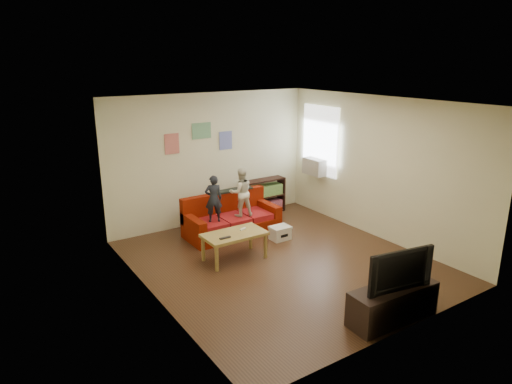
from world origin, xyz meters
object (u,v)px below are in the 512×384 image
file_box (280,233)px  child_a (214,199)px  child_b (241,192)px  coffee_table (234,237)px  sofa (231,220)px  television (396,268)px  bookshelf (264,198)px  tv_stand (393,303)px

file_box → child_a: bearing=149.1°
child_b → coffee_table: child_b is taller
child_a → child_b: (0.60, 0.00, 0.03)m
sofa → television: bearing=-87.0°
bookshelf → television: (-1.05, -4.55, 0.41)m
coffee_table → bookshelf: bookshelf is taller
file_box → tv_stand: (-0.42, -3.08, 0.11)m
child_b → coffee_table: bearing=66.4°
bookshelf → file_box: 1.61m
sofa → child_a: (-0.45, -0.16, 0.56)m
sofa → child_b: 0.63m
coffee_table → child_b: bearing=52.8°
child_a → tv_stand: 3.83m
coffee_table → file_box: 1.25m
sofa → bookshelf: sofa is taller
sofa → coffee_table: size_ratio=1.72×
tv_stand → coffee_table: bearing=108.3°
child_b → television: (0.06, -3.72, -0.11)m
sofa → television: 3.92m
bookshelf → file_box: bookshelf is taller
child_a → television: child_a is taller
child_b → coffee_table: (-0.71, -0.93, -0.45)m
sofa → tv_stand: (0.20, -3.89, -0.03)m
child_b → file_box: size_ratio=2.51×
coffee_table → bookshelf: 2.53m
file_box → coffee_table: bearing=-166.2°
television → coffee_table: bearing=115.3°
bookshelf → television: bearing=-103.0°
child_a → sofa: bearing=-141.0°
bookshelf → child_a: bearing=-154.2°
child_b → tv_stand: size_ratio=0.75×
tv_stand → television: television is taller
child_b → television: bearing=104.5°
sofa → child_a: size_ratio=2.05×
coffee_table → television: size_ratio=1.10×
child_b → television: 3.73m
bookshelf → television: television is taller
child_a → bookshelf: child_a is taller
bookshelf → television: 4.69m
bookshelf → file_box: (-0.63, -1.47, -0.21)m
sofa → file_box: 1.03m
child_b → file_box: (0.48, -0.64, -0.73)m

